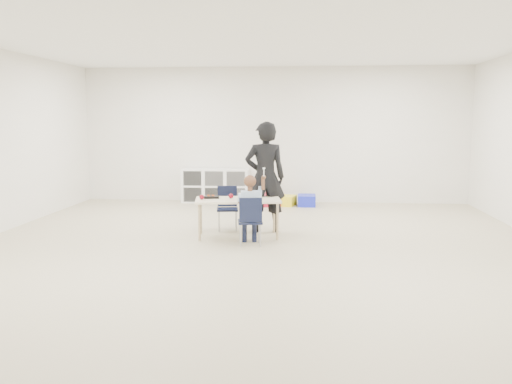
# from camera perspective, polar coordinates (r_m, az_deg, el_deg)

# --- Properties ---
(room) EXTENTS (9.00, 9.02, 2.80)m
(room) POSITION_cam_1_polar(r_m,az_deg,el_deg) (6.85, -0.25, 4.90)
(room) COLOR #B4A88B
(room) RESTS_ON ground
(table) EXTENTS (1.32, 0.80, 0.57)m
(table) POSITION_cam_1_polar(r_m,az_deg,el_deg) (8.01, -1.90, -2.71)
(table) COLOR #FFF0CB
(table) RESTS_ON ground
(chair_near) EXTENTS (0.37, 0.36, 0.68)m
(chair_near) POSITION_cam_1_polar(r_m,az_deg,el_deg) (7.48, -0.63, -3.04)
(chair_near) COLOR black
(chair_near) RESTS_ON ground
(chair_far) EXTENTS (0.37, 0.36, 0.68)m
(chair_far) POSITION_cam_1_polar(r_m,az_deg,el_deg) (8.51, -3.02, -1.73)
(chair_far) COLOR black
(chair_far) RESTS_ON ground
(child) EXTENTS (0.52, 0.52, 1.07)m
(child) POSITION_cam_1_polar(r_m,az_deg,el_deg) (7.45, -0.63, -1.55)
(child) COLOR #BCDEFF
(child) RESTS_ON chair_near
(lunch_tray_near) EXTENTS (0.24, 0.19, 0.03)m
(lunch_tray_near) POSITION_cam_1_polar(r_m,az_deg,el_deg) (7.99, -1.14, -0.59)
(lunch_tray_near) COLOR black
(lunch_tray_near) RESTS_ON table
(lunch_tray_far) EXTENTS (0.24, 0.19, 0.03)m
(lunch_tray_far) POSITION_cam_1_polar(r_m,az_deg,el_deg) (8.06, -4.69, -0.54)
(lunch_tray_far) COLOR black
(lunch_tray_far) RESTS_ON table
(milk_carton) EXTENTS (0.08, 0.08, 0.10)m
(milk_carton) POSITION_cam_1_polar(r_m,az_deg,el_deg) (7.82, -1.61, -0.51)
(milk_carton) COLOR white
(milk_carton) RESTS_ON table
(bread_roll) EXTENTS (0.09, 0.09, 0.07)m
(bread_roll) POSITION_cam_1_polar(r_m,az_deg,el_deg) (7.87, -0.11, -0.57)
(bread_roll) COLOR tan
(bread_roll) RESTS_ON table
(apple_near) EXTENTS (0.07, 0.07, 0.07)m
(apple_near) POSITION_cam_1_polar(r_m,az_deg,el_deg) (8.01, -2.65, -0.43)
(apple_near) COLOR maroon
(apple_near) RESTS_ON table
(apple_far) EXTENTS (0.07, 0.07, 0.07)m
(apple_far) POSITION_cam_1_polar(r_m,az_deg,el_deg) (7.93, -5.73, -0.53)
(apple_far) COLOR maroon
(apple_far) RESTS_ON table
(cubby_shelf) EXTENTS (1.40, 0.40, 0.70)m
(cubby_shelf) POSITION_cam_1_polar(r_m,az_deg,el_deg) (11.33, -4.28, 0.67)
(cubby_shelf) COLOR white
(cubby_shelf) RESTS_ON ground
(adult) EXTENTS (0.68, 0.51, 1.70)m
(adult) POSITION_cam_1_polar(r_m,az_deg,el_deg) (8.29, 0.96, 1.56)
(adult) COLOR black
(adult) RESTS_ON ground
(bin_red) EXTENTS (0.47, 0.56, 0.24)m
(bin_red) POSITION_cam_1_polar(r_m,az_deg,el_deg) (10.93, 1.44, -0.80)
(bin_red) COLOR #B31129
(bin_red) RESTS_ON ground
(bin_yellow) EXTENTS (0.41, 0.48, 0.20)m
(bin_yellow) POSITION_cam_1_polar(r_m,az_deg,el_deg) (10.92, 3.25, -0.91)
(bin_yellow) COLOR yellow
(bin_yellow) RESTS_ON ground
(bin_blue) EXTENTS (0.35, 0.45, 0.22)m
(bin_blue) POSITION_cam_1_polar(r_m,az_deg,el_deg) (10.92, 5.35, -0.88)
(bin_blue) COLOR #1A24C4
(bin_blue) RESTS_ON ground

